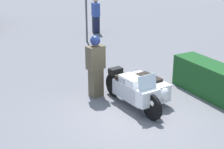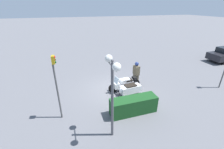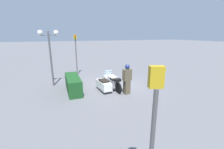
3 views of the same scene
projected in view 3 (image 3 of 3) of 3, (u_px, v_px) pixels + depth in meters
The scene contains 7 objects.
ground_plane at pixel (112, 86), 11.00m from camera, with size 160.00×160.00×0.00m, color slate.
police_motorcycle at pixel (107, 83), 10.14m from camera, with size 2.53×1.28×1.18m.
officer_rider at pixel (127, 78), 9.25m from camera, with size 0.39×0.56×1.90m.
hedge_bush_curbside at pixel (73, 84), 9.81m from camera, with size 2.73×0.81×1.00m, color #19471E.
twin_lamp_post at pixel (49, 44), 10.26m from camera, with size 0.33×1.33×3.92m.
traffic_light_near at pixel (76, 49), 13.20m from camera, with size 0.23×0.27×3.62m.
traffic_light_far at pixel (153, 120), 2.83m from camera, with size 0.23×0.29×3.11m.
Camera 3 is at (-9.72, 3.74, 3.64)m, focal length 24.00 mm.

